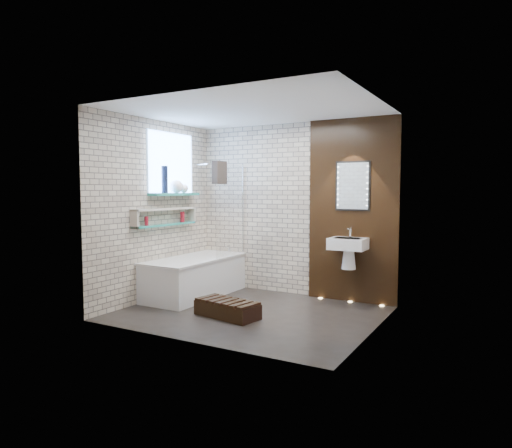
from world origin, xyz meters
The scene contains 15 objects.
ground centered at (0.00, 0.00, 0.00)m, with size 3.20×3.20×0.00m, color black.
room_shell centered at (0.00, 0.00, 1.30)m, with size 3.24×3.20×2.60m.
walnut_panel centered at (0.95, 1.27, 1.30)m, with size 1.30×0.06×2.60m, color black.
clerestory_window centered at (-1.57, 0.35, 1.90)m, with size 0.18×1.00×0.94m.
display_niche centered at (-1.53, 0.15, 1.20)m, with size 0.14×1.30×0.26m.
bathtub centered at (-1.22, 0.45, 0.29)m, with size 0.79×1.74×0.70m.
bath_screen centered at (-0.87, 0.89, 1.28)m, with size 0.01×0.78×1.40m, color white.
towel centered at (-0.87, 0.60, 1.85)m, with size 0.10×0.26×0.34m, color black.
shower_head centered at (-1.30, 0.95, 2.00)m, with size 0.18×0.18×0.02m, color silver.
washbasin centered at (0.95, 1.07, 0.79)m, with size 0.50×0.36×0.58m.
led_mirror centered at (0.95, 1.23, 1.65)m, with size 0.50×0.02×0.70m.
walnut_step centered at (-0.16, -0.30, 0.09)m, with size 0.83×0.37×0.18m, color black.
niche_bottles centered at (-1.53, 0.27, 1.17)m, with size 0.06×0.86×0.16m.
sill_vases centered at (-1.50, 0.35, 1.67)m, with size 0.19×0.56×0.39m.
floor_uplights centered at (0.95, 1.20, 0.01)m, with size 0.96×0.06×0.01m.
Camera 1 is at (2.94, -5.10, 1.60)m, focal length 32.38 mm.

